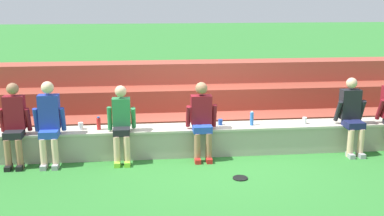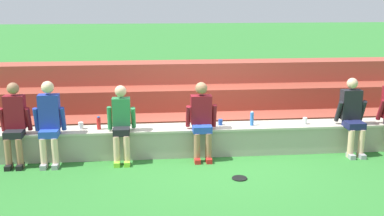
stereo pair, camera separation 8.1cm
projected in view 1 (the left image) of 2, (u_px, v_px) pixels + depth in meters
The scene contains 14 objects.
ground_plane at pixel (215, 157), 8.33m from camera, with size 80.00×80.00×0.00m, color #2D752D.
stone_seating_wall at pixel (213, 138), 8.51m from camera, with size 8.11×0.55×0.52m.
brick_bleachers at pixel (201, 102), 10.25m from camera, with size 9.63×2.07×1.37m.
person_far_left at pixel (14, 122), 7.80m from camera, with size 0.52×0.54×1.42m.
person_left_of_center at pixel (49, 121), 7.82m from camera, with size 0.53×0.51×1.44m.
person_center at pixel (121, 122), 7.99m from camera, with size 0.49×0.56×1.33m.
person_right_of_center at pixel (202, 118), 8.13m from camera, with size 0.55×0.53×1.37m.
person_far_right at pixel (352, 114), 8.42m from camera, with size 0.53×0.60×1.39m.
water_bottle_near_right at pixel (252, 119), 8.46m from camera, with size 0.07×0.07×0.27m.
water_bottle_mid_left at pixel (99, 123), 8.19m from camera, with size 0.07×0.07×0.24m.
plastic_cup_middle at pixel (220, 122), 8.49m from camera, with size 0.08×0.08×0.11m, color blue.
plastic_cup_left_end at pixel (81, 126), 8.22m from camera, with size 0.09×0.09×0.12m, color white.
plastic_cup_right_end at pixel (305, 120), 8.57m from camera, with size 0.08×0.08×0.12m, color white.
frisbee at pixel (240, 178), 7.36m from camera, with size 0.24×0.24×0.02m, color black.
Camera 1 is at (-1.27, -7.78, 2.85)m, focal length 43.25 mm.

